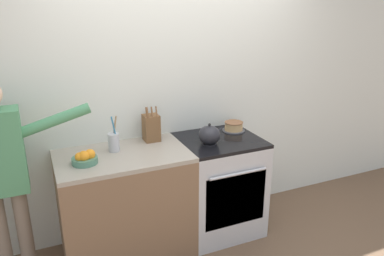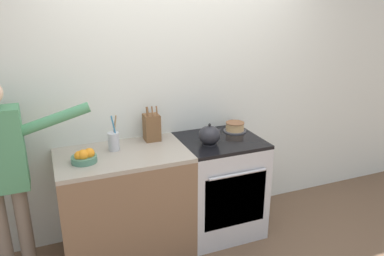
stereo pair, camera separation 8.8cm
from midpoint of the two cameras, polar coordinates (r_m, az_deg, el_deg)
name	(u,v)px [view 2 (the right image)]	position (r m, az deg, el deg)	size (l,w,h in m)	color
ground_plane	(207,254)	(3.43, 3.05, -18.62)	(16.00, 16.00, 0.00)	brown
wall_back	(178,91)	(3.44, -1.33, 5.60)	(8.00, 0.04, 2.60)	silver
counter_cabinet	(125,203)	(3.27, -9.35, -11.26)	(1.06, 0.65, 0.92)	brown
stove_range	(219,185)	(3.53, 4.88, -8.67)	(0.71, 0.69, 0.92)	#B7BABF
layer_cake	(235,127)	(3.54, 7.27, 0.14)	(0.21, 0.21, 0.09)	#4C4C51
tea_kettle	(210,135)	(3.20, 3.50, -1.10)	(0.23, 0.19, 0.19)	#232328
knife_block	(152,127)	(3.28, -5.39, 0.11)	(0.13, 0.13, 0.32)	brown
utensil_crock	(114,140)	(3.12, -11.04, -1.87)	(0.09, 0.09, 0.31)	#B7BABF
fruit_bowl	(84,157)	(2.95, -15.27, -4.29)	(0.19, 0.19, 0.11)	#4C7F66
person_baker	(3,166)	(3.05, -26.07, -5.27)	(0.91, 0.20, 1.58)	#7A6B5B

